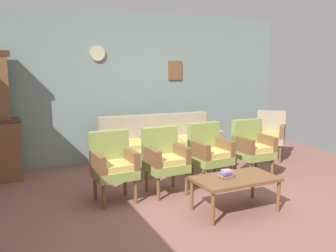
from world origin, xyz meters
The scene contains 11 objects.
ground_plane centered at (0.00, 0.00, 0.00)m, with size 7.68×7.68×0.00m, color #84564C.
wall_back_with_decor centered at (0.00, 2.63, 1.35)m, with size 6.40×0.09×2.70m.
floral_couch centered at (0.22, 1.75, 0.33)m, with size 2.00×0.90×0.90m.
armchair_near_cabinet centered at (-0.91, 0.68, 0.50)m, with size 0.54×0.51×0.90m.
armchair_row_middle centered at (-0.19, 0.67, 0.50)m, with size 0.54×0.51×0.90m.
armchair_near_couch_end centered at (0.57, 0.73, 0.50)m, with size 0.55×0.52×0.90m.
armchair_by_doorway centered at (1.35, 0.73, 0.50)m, with size 0.53×0.50×0.90m.
wingback_chair_by_fireplace centered at (2.36, 1.49, 0.50)m, with size 0.71×0.71×0.90m.
coffee_table centered at (0.32, -0.26, 0.38)m, with size 1.00×0.56×0.42m.
book_stack_on_table centered at (0.21, -0.24, 0.47)m, with size 0.16×0.11×0.10m.
floor_vase_by_wall centered at (2.85, 2.15, 0.32)m, with size 0.26×0.26×0.63m, color #8A6254.
Camera 1 is at (-2.12, -3.62, 1.73)m, focal length 37.88 mm.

